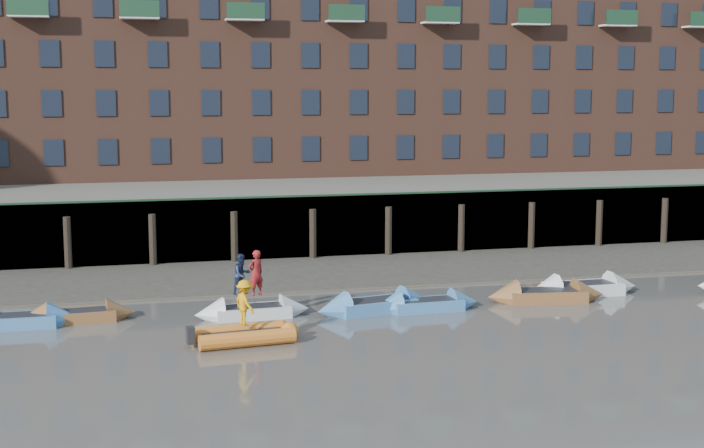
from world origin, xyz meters
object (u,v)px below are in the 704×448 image
object	(u,v)px
rowboat_6	(546,296)
person_rower_b	(242,274)
person_rower_a	(256,273)
person_rib_crew	(245,303)
rib_tender	(248,335)
rowboat_4	(375,306)
rowboat_3	(252,312)
rowboat_1	(14,321)
rowboat_7	(583,289)
rowboat_5	(426,305)
rowboat_2	(78,316)

from	to	relation	value
rowboat_6	person_rower_b	distance (m)	12.57
person_rower_a	person_rib_crew	world-z (taller)	person_rower_a
rib_tender	person_rib_crew	distance (m)	1.12
rowboat_4	rowboat_3	bearing A→B (deg)	165.42
rowboat_1	rowboat_4	world-z (taller)	rowboat_4
rowboat_3	rowboat_4	bearing A→B (deg)	-5.08
person_rower_b	rowboat_3	bearing A→B (deg)	-58.11
rowboat_7	person_rib_crew	distance (m)	15.65
rowboat_4	person_rower_b	xyz separation A→B (m)	(-5.16, 0.44, 1.41)
rowboat_6	person_rower_a	bearing A→B (deg)	-173.38
rowboat_5	person_rib_crew	distance (m)	8.27
rowboat_3	rib_tender	size ratio (longest dim) A/B	1.21
rowboat_7	person_rower_b	xyz separation A→B (m)	(-14.61, -0.53, 1.40)
rowboat_4	rowboat_5	xyz separation A→B (m)	(2.03, -0.23, -0.03)
rowboat_2	rowboat_5	world-z (taller)	rowboat_5
rowboat_7	rowboat_1	bearing A→B (deg)	178.88
rowboat_5	rowboat_7	world-z (taller)	rowboat_7
rowboat_2	person_rower_b	size ratio (longest dim) A/B	2.75
rowboat_3	rowboat_4	size ratio (longest dim) A/B	0.88
rib_tender	rowboat_2	bearing A→B (deg)	135.57
rowboat_1	person_rower_b	distance (m)	8.50
rowboat_5	person_rib_crew	world-z (taller)	person_rib_crew
rowboat_5	rib_tender	bearing A→B (deg)	-159.99
rowboat_6	rib_tender	bearing A→B (deg)	-157.95
person_rower_b	rowboat_4	bearing A→B (deg)	-34.45
rowboat_1	person_rower_a	bearing A→B (deg)	-4.28
rowboat_4	person_rib_crew	world-z (taller)	person_rib_crew
rowboat_6	person_rib_crew	distance (m)	13.38
rowboat_7	person_rib_crew	world-z (taller)	person_rib_crew
rowboat_3	person_rower_b	xyz separation A→B (m)	(-0.35, 0.19, 1.43)
rowboat_2	person_rower_b	distance (m)	6.35
rowboat_5	person_rib_crew	xyz separation A→B (m)	(-7.60, -3.06, 1.16)
rib_tender	rowboat_1	bearing A→B (deg)	146.11
rowboat_2	rowboat_7	bearing A→B (deg)	-5.01
person_rower_a	person_rower_b	xyz separation A→B (m)	(-0.50, 0.28, -0.09)
rowboat_1	rowboat_2	xyz separation A→B (m)	(2.23, 0.36, -0.02)
rowboat_2	rowboat_7	world-z (taller)	rowboat_7
rowboat_4	person_rower_b	distance (m)	5.37
rowboat_2	person_rib_crew	xyz separation A→B (m)	(5.73, -4.46, 1.17)
rowboat_3	rowboat_7	distance (m)	14.27
rowboat_6	person_rib_crew	xyz separation A→B (m)	(-12.89, -3.39, 1.14)
rowboat_7	rib_tender	world-z (taller)	rowboat_7
rowboat_1	person_rower_a	size ratio (longest dim) A/B	2.65
rowboat_3	rib_tender	xyz separation A→B (m)	(-0.68, -3.61, 0.05)
rib_tender	rowboat_5	bearing A→B (deg)	16.11
rowboat_1	rowboat_7	world-z (taller)	rowboat_7
rowboat_1	person_rower_b	size ratio (longest dim) A/B	2.94
rowboat_3	rowboat_5	xyz separation A→B (m)	(6.84, -0.48, -0.00)
rowboat_4	rowboat_7	xyz separation A→B (m)	(9.45, 0.97, 0.00)
person_rower_b	rowboat_7	bearing A→B (deg)	-27.48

